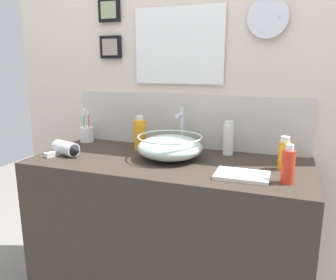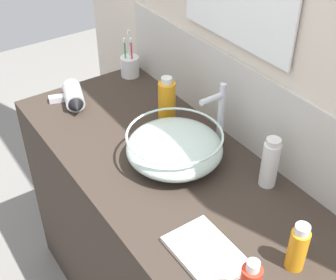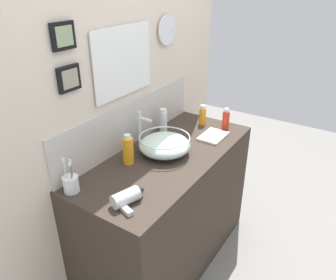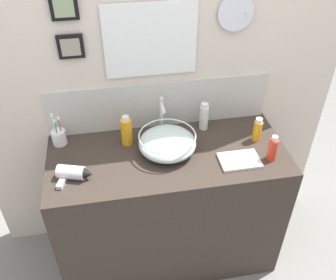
{
  "view_description": "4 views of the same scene",
  "coord_description": "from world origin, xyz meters",
  "px_view_note": "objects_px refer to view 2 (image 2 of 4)",
  "views": [
    {
      "loc": [
        0.52,
        -1.43,
        1.33
      ],
      "look_at": [
        -0.0,
        0.0,
        0.98
      ],
      "focal_mm": 35.0,
      "sensor_mm": 36.0,
      "label": 1
    },
    {
      "loc": [
        0.99,
        -0.67,
        1.87
      ],
      "look_at": [
        -0.0,
        0.0,
        0.98
      ],
      "focal_mm": 50.0,
      "sensor_mm": 36.0,
      "label": 2
    },
    {
      "loc": [
        -1.48,
        -0.97,
        1.87
      ],
      "look_at": [
        -0.0,
        0.0,
        0.98
      ],
      "focal_mm": 35.0,
      "sensor_mm": 36.0,
      "label": 3
    },
    {
      "loc": [
        -0.28,
        -1.55,
        2.22
      ],
      "look_at": [
        -0.0,
        0.0,
        0.98
      ],
      "focal_mm": 40.0,
      "sensor_mm": 36.0,
      "label": 4
    }
  ],
  "objects_px": {
    "hand_towel": "(206,253)",
    "spray_bottle": "(298,248)",
    "lotion_bottle": "(167,102)",
    "faucet": "(219,111)",
    "hair_drier": "(73,98)",
    "glass_bowl_sink": "(174,147)",
    "soap_dispenser": "(270,163)",
    "toothbrush_cup": "(130,66)"
  },
  "relations": [
    {
      "from": "hair_drier",
      "to": "lotion_bottle",
      "type": "xyz_separation_m",
      "value": [
        0.3,
        0.24,
        0.05
      ]
    },
    {
      "from": "glass_bowl_sink",
      "to": "spray_bottle",
      "type": "bearing_deg",
      "value": 1.45
    },
    {
      "from": "glass_bowl_sink",
      "to": "hand_towel",
      "type": "height_order",
      "value": "glass_bowl_sink"
    },
    {
      "from": "spray_bottle",
      "to": "hand_towel",
      "type": "relative_size",
      "value": 0.69
    },
    {
      "from": "faucet",
      "to": "soap_dispenser",
      "type": "distance_m",
      "value": 0.26
    },
    {
      "from": "glass_bowl_sink",
      "to": "spray_bottle",
      "type": "height_order",
      "value": "spray_bottle"
    },
    {
      "from": "spray_bottle",
      "to": "soap_dispenser",
      "type": "distance_m",
      "value": 0.32
    },
    {
      "from": "spray_bottle",
      "to": "glass_bowl_sink",
      "type": "bearing_deg",
      "value": -178.55
    },
    {
      "from": "faucet",
      "to": "lotion_bottle",
      "type": "distance_m",
      "value": 0.23
    },
    {
      "from": "soap_dispenser",
      "to": "faucet",
      "type": "bearing_deg",
      "value": 179.54
    },
    {
      "from": "spray_bottle",
      "to": "lotion_bottle",
      "type": "height_order",
      "value": "lotion_bottle"
    },
    {
      "from": "toothbrush_cup",
      "to": "lotion_bottle",
      "type": "bearing_deg",
      "value": -9.73
    },
    {
      "from": "hand_towel",
      "to": "spray_bottle",
      "type": "bearing_deg",
      "value": 47.06
    },
    {
      "from": "faucet",
      "to": "hand_towel",
      "type": "bearing_deg",
      "value": -41.99
    },
    {
      "from": "glass_bowl_sink",
      "to": "toothbrush_cup",
      "type": "height_order",
      "value": "toothbrush_cup"
    },
    {
      "from": "lotion_bottle",
      "to": "hand_towel",
      "type": "relative_size",
      "value": 0.85
    },
    {
      "from": "soap_dispenser",
      "to": "lotion_bottle",
      "type": "height_order",
      "value": "lotion_bottle"
    },
    {
      "from": "faucet",
      "to": "spray_bottle",
      "type": "bearing_deg",
      "value": -17.6
    },
    {
      "from": "glass_bowl_sink",
      "to": "hand_towel",
      "type": "distance_m",
      "value": 0.41
    },
    {
      "from": "toothbrush_cup",
      "to": "hand_towel",
      "type": "relative_size",
      "value": 0.92
    },
    {
      "from": "glass_bowl_sink",
      "to": "faucet",
      "type": "relative_size",
      "value": 1.35
    },
    {
      "from": "glass_bowl_sink",
      "to": "hand_towel",
      "type": "xyz_separation_m",
      "value": [
        0.37,
        -0.15,
        -0.05
      ]
    },
    {
      "from": "glass_bowl_sink",
      "to": "hair_drier",
      "type": "xyz_separation_m",
      "value": [
        -0.51,
        -0.13,
        -0.03
      ]
    },
    {
      "from": "glass_bowl_sink",
      "to": "toothbrush_cup",
      "type": "relative_size",
      "value": 1.59
    },
    {
      "from": "glass_bowl_sink",
      "to": "faucet",
      "type": "xyz_separation_m",
      "value": [
        0.0,
        0.18,
        0.07
      ]
    },
    {
      "from": "toothbrush_cup",
      "to": "spray_bottle",
      "type": "relative_size",
      "value": 1.34
    },
    {
      "from": "hair_drier",
      "to": "spray_bottle",
      "type": "distance_m",
      "value": 1.04
    },
    {
      "from": "glass_bowl_sink",
      "to": "faucet",
      "type": "height_order",
      "value": "faucet"
    },
    {
      "from": "faucet",
      "to": "toothbrush_cup",
      "type": "height_order",
      "value": "faucet"
    },
    {
      "from": "hair_drier",
      "to": "spray_bottle",
      "type": "relative_size",
      "value": 1.3
    },
    {
      "from": "soap_dispenser",
      "to": "lotion_bottle",
      "type": "relative_size",
      "value": 0.94
    },
    {
      "from": "hair_drier",
      "to": "glass_bowl_sink",
      "type": "bearing_deg",
      "value": 14.16
    },
    {
      "from": "toothbrush_cup",
      "to": "faucet",
      "type": "bearing_deg",
      "value": 0.23
    },
    {
      "from": "faucet",
      "to": "spray_bottle",
      "type": "xyz_separation_m",
      "value": [
        0.53,
        -0.17,
        -0.06
      ]
    },
    {
      "from": "glass_bowl_sink",
      "to": "lotion_bottle",
      "type": "distance_m",
      "value": 0.24
    },
    {
      "from": "soap_dispenser",
      "to": "lotion_bottle",
      "type": "distance_m",
      "value": 0.47
    },
    {
      "from": "hair_drier",
      "to": "lotion_bottle",
      "type": "distance_m",
      "value": 0.38
    },
    {
      "from": "soap_dispenser",
      "to": "hand_towel",
      "type": "height_order",
      "value": "soap_dispenser"
    },
    {
      "from": "lotion_bottle",
      "to": "hand_towel",
      "type": "distance_m",
      "value": 0.64
    },
    {
      "from": "toothbrush_cup",
      "to": "soap_dispenser",
      "type": "xyz_separation_m",
      "value": [
        0.85,
        0.0,
        0.04
      ]
    },
    {
      "from": "faucet",
      "to": "hand_towel",
      "type": "height_order",
      "value": "faucet"
    },
    {
      "from": "spray_bottle",
      "to": "lotion_bottle",
      "type": "distance_m",
      "value": 0.74
    }
  ]
}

